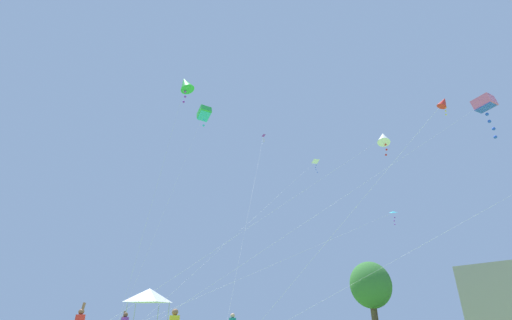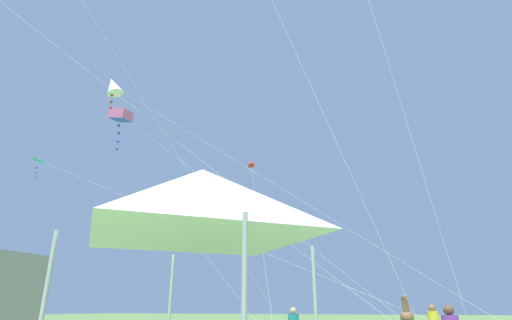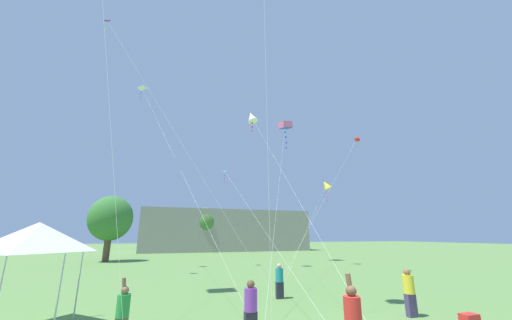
{
  "view_description": "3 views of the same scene",
  "coord_description": "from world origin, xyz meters",
  "px_view_note": "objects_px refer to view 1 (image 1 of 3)",
  "views": [
    {
      "loc": [
        18.4,
        -2.57,
        1.37
      ],
      "look_at": [
        -1.37,
        9.89,
        12.16
      ],
      "focal_mm": 24.0,
      "sensor_mm": 36.0,
      "label": 1
    },
    {
      "loc": [
        -13.29,
        2.5,
        1.54
      ],
      "look_at": [
        2.56,
        9.15,
        7.95
      ],
      "focal_mm": 28.0,
      "sensor_mm": 36.0,
      "label": 2
    },
    {
      "loc": [
        -4.96,
        -6.57,
        2.92
      ],
      "look_at": [
        1.13,
        11.43,
        7.94
      ],
      "focal_mm": 20.0,
      "sensor_mm": 36.0,
      "label": 3
    }
  ],
  "objects_px": {
    "kite_pink_box_3": "(484,104)",
    "kite_green_box_6": "(204,113)",
    "kite_white_delta_0": "(314,164)",
    "kite_cyan_delta_2": "(390,214)",
    "kite_green_diamond_5": "(186,84)",
    "kite_white_diamond_7": "(383,138)",
    "festival_tent": "(149,295)",
    "kite_red_diamond_4": "(442,104)",
    "kite_purple_delta_1": "(263,140)"
  },
  "relations": [
    {
      "from": "kite_pink_box_3",
      "to": "kite_green_box_6",
      "type": "distance_m",
      "value": 24.54
    },
    {
      "from": "kite_red_diamond_4",
      "to": "kite_green_diamond_5",
      "type": "height_order",
      "value": "kite_green_diamond_5"
    },
    {
      "from": "kite_pink_box_3",
      "to": "kite_red_diamond_4",
      "type": "height_order",
      "value": "kite_pink_box_3"
    },
    {
      "from": "kite_white_delta_0",
      "to": "kite_pink_box_3",
      "type": "relative_size",
      "value": 0.9
    },
    {
      "from": "kite_green_diamond_5",
      "to": "kite_white_delta_0",
      "type": "bearing_deg",
      "value": 110.01
    },
    {
      "from": "festival_tent",
      "to": "kite_cyan_delta_2",
      "type": "distance_m",
      "value": 19.89
    },
    {
      "from": "festival_tent",
      "to": "kite_cyan_delta_2",
      "type": "height_order",
      "value": "kite_cyan_delta_2"
    },
    {
      "from": "kite_cyan_delta_2",
      "to": "kite_green_diamond_5",
      "type": "xyz_separation_m",
      "value": [
        -2.28,
        -17.5,
        7.44
      ]
    },
    {
      "from": "kite_pink_box_3",
      "to": "kite_green_box_6",
      "type": "bearing_deg",
      "value": -141.72
    },
    {
      "from": "kite_pink_box_3",
      "to": "kite_red_diamond_4",
      "type": "distance_m",
      "value": 11.94
    },
    {
      "from": "kite_pink_box_3",
      "to": "kite_green_diamond_5",
      "type": "bearing_deg",
      "value": -117.15
    },
    {
      "from": "kite_pink_box_3",
      "to": "festival_tent",
      "type": "bearing_deg",
      "value": -133.94
    },
    {
      "from": "kite_purple_delta_1",
      "to": "kite_green_box_6",
      "type": "bearing_deg",
      "value": -88.74
    },
    {
      "from": "kite_green_diamond_5",
      "to": "kite_green_box_6",
      "type": "xyz_separation_m",
      "value": [
        -8.67,
        5.1,
        3.98
      ]
    },
    {
      "from": "kite_green_diamond_5",
      "to": "kite_white_diamond_7",
      "type": "height_order",
      "value": "kite_green_diamond_5"
    },
    {
      "from": "kite_green_box_6",
      "to": "kite_white_diamond_7",
      "type": "height_order",
      "value": "kite_green_box_6"
    },
    {
      "from": "kite_purple_delta_1",
      "to": "kite_green_diamond_5",
      "type": "xyz_separation_m",
      "value": [
        8.84,
        -12.4,
        -3.04
      ]
    },
    {
      "from": "kite_white_diamond_7",
      "to": "festival_tent",
      "type": "bearing_deg",
      "value": -130.81
    },
    {
      "from": "kite_white_delta_0",
      "to": "kite_purple_delta_1",
      "type": "height_order",
      "value": "kite_purple_delta_1"
    },
    {
      "from": "festival_tent",
      "to": "kite_pink_box_3",
      "type": "bearing_deg",
      "value": 46.06
    },
    {
      "from": "kite_white_diamond_7",
      "to": "kite_purple_delta_1",
      "type": "bearing_deg",
      "value": -167.29
    },
    {
      "from": "festival_tent",
      "to": "kite_pink_box_3",
      "type": "relative_size",
      "value": 0.15
    },
    {
      "from": "kite_cyan_delta_2",
      "to": "kite_white_diamond_7",
      "type": "xyz_separation_m",
      "value": [
        2.1,
        -2.12,
        5.51
      ]
    },
    {
      "from": "kite_purple_delta_1",
      "to": "kite_cyan_delta_2",
      "type": "bearing_deg",
      "value": 24.66
    },
    {
      "from": "kite_white_delta_0",
      "to": "kite_cyan_delta_2",
      "type": "distance_m",
      "value": 11.71
    },
    {
      "from": "kite_white_delta_0",
      "to": "kite_red_diamond_4",
      "type": "relative_size",
      "value": 1.75
    },
    {
      "from": "kite_cyan_delta_2",
      "to": "kite_green_box_6",
      "type": "distance_m",
      "value": 20.1
    },
    {
      "from": "kite_pink_box_3",
      "to": "kite_green_box_6",
      "type": "height_order",
      "value": "kite_green_box_6"
    },
    {
      "from": "kite_white_delta_0",
      "to": "kite_green_box_6",
      "type": "bearing_deg",
      "value": -100.28
    },
    {
      "from": "kite_purple_delta_1",
      "to": "kite_green_diamond_5",
      "type": "distance_m",
      "value": 15.52
    },
    {
      "from": "kite_pink_box_3",
      "to": "kite_purple_delta_1",
      "type": "bearing_deg",
      "value": -158.15
    },
    {
      "from": "kite_purple_delta_1",
      "to": "kite_pink_box_3",
      "type": "relative_size",
      "value": 0.91
    },
    {
      "from": "kite_purple_delta_1",
      "to": "kite_green_box_6",
      "type": "relative_size",
      "value": 0.97
    },
    {
      "from": "festival_tent",
      "to": "kite_white_delta_0",
      "type": "xyz_separation_m",
      "value": [
        1.26,
        16.17,
        14.06
      ]
    },
    {
      "from": "kite_purple_delta_1",
      "to": "kite_cyan_delta_2",
      "type": "height_order",
      "value": "kite_purple_delta_1"
    },
    {
      "from": "kite_cyan_delta_2",
      "to": "kite_pink_box_3",
      "type": "bearing_deg",
      "value": 17.76
    },
    {
      "from": "kite_purple_delta_1",
      "to": "kite_pink_box_3",
      "type": "bearing_deg",
      "value": 21.85
    },
    {
      "from": "kite_green_diamond_5",
      "to": "kite_white_diamond_7",
      "type": "bearing_deg",
      "value": 74.12
    },
    {
      "from": "kite_white_delta_0",
      "to": "kite_purple_delta_1",
      "type": "relative_size",
      "value": 0.99
    },
    {
      "from": "kite_cyan_delta_2",
      "to": "kite_red_diamond_4",
      "type": "distance_m",
      "value": 13.04
    },
    {
      "from": "kite_red_diamond_4",
      "to": "kite_white_diamond_7",
      "type": "relative_size",
      "value": 0.56
    },
    {
      "from": "kite_cyan_delta_2",
      "to": "kite_green_box_6",
      "type": "height_order",
      "value": "kite_green_box_6"
    },
    {
      "from": "kite_white_diamond_7",
      "to": "kite_red_diamond_4",
      "type": "bearing_deg",
      "value": -37.27
    },
    {
      "from": "kite_white_delta_0",
      "to": "kite_red_diamond_4",
      "type": "height_order",
      "value": "kite_white_delta_0"
    },
    {
      "from": "kite_red_diamond_4",
      "to": "kite_white_delta_0",
      "type": "bearing_deg",
      "value": 156.23
    },
    {
      "from": "festival_tent",
      "to": "kite_white_delta_0",
      "type": "relative_size",
      "value": 0.16
    },
    {
      "from": "kite_pink_box_3",
      "to": "kite_green_diamond_5",
      "type": "height_order",
      "value": "kite_green_diamond_5"
    },
    {
      "from": "kite_green_box_6",
      "to": "kite_white_diamond_7",
      "type": "bearing_deg",
      "value": 38.22
    },
    {
      "from": "kite_white_delta_0",
      "to": "kite_green_diamond_5",
      "type": "height_order",
      "value": "kite_white_delta_0"
    },
    {
      "from": "kite_white_delta_0",
      "to": "kite_white_diamond_7",
      "type": "xyz_separation_m",
      "value": [
        10.78,
        -2.22,
        -2.34
      ]
    }
  ]
}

